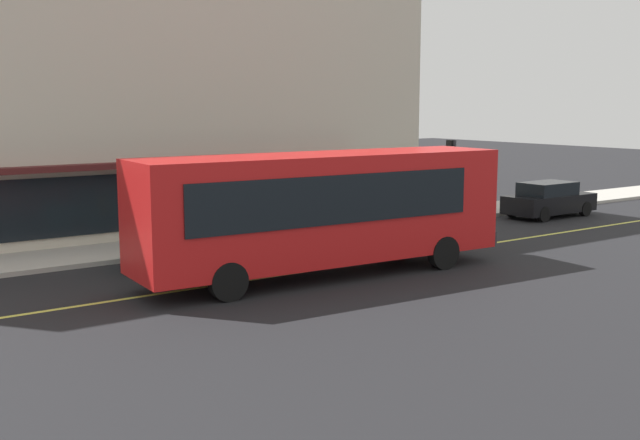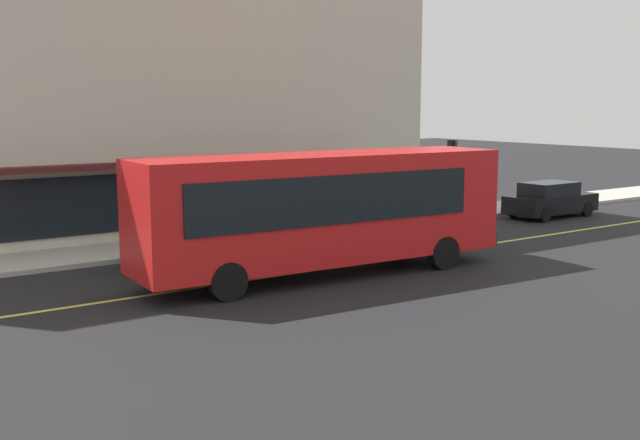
% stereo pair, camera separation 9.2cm
% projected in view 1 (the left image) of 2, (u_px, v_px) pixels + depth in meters
% --- Properties ---
extents(ground, '(120.00, 120.00, 0.00)m').
position_uv_depth(ground, '(362.00, 263.00, 23.85)').
color(ground, black).
extents(sidewalk, '(80.00, 2.95, 0.15)m').
position_uv_depth(sidewalk, '(266.00, 235.00, 28.46)').
color(sidewalk, '#B2ADA3').
rests_on(sidewalk, ground).
extents(lane_centre_stripe, '(36.00, 0.16, 0.01)m').
position_uv_depth(lane_centre_stripe, '(362.00, 263.00, 23.85)').
color(lane_centre_stripe, '#D8D14C').
rests_on(lane_centre_stripe, ground).
extents(storefront_building, '(25.48, 8.80, 13.24)m').
position_uv_depth(storefront_building, '(103.00, 58.00, 29.74)').
color(storefront_building, beige).
rests_on(storefront_building, ground).
extents(bus, '(11.25, 3.13, 3.50)m').
position_uv_depth(bus, '(324.00, 207.00, 21.82)').
color(bus, red).
rests_on(bus, ground).
extents(traffic_light, '(0.30, 0.52, 3.20)m').
position_uv_depth(traffic_light, '(451.00, 160.00, 32.47)').
color(traffic_light, '#2D2D33').
rests_on(traffic_light, sidewalk).
extents(car_black, '(4.32, 1.90, 1.52)m').
position_uv_depth(car_black, '(549.00, 200.00, 33.36)').
color(car_black, black).
rests_on(car_black, ground).
extents(car_teal, '(4.36, 1.98, 1.52)m').
position_uv_depth(car_teal, '(199.00, 238.00, 23.90)').
color(car_teal, '#14666B').
rests_on(car_teal, ground).
extents(pedestrian_waiting, '(0.34, 0.34, 1.60)m').
position_uv_depth(pedestrian_waiting, '(139.00, 220.00, 25.27)').
color(pedestrian_waiting, black).
rests_on(pedestrian_waiting, sidewalk).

